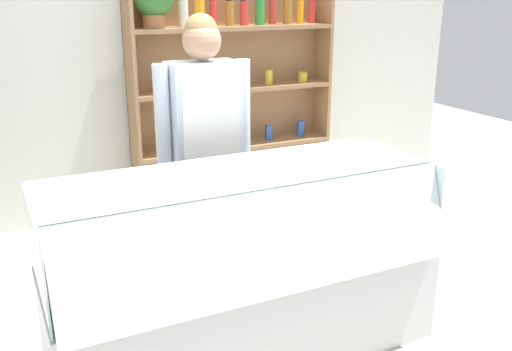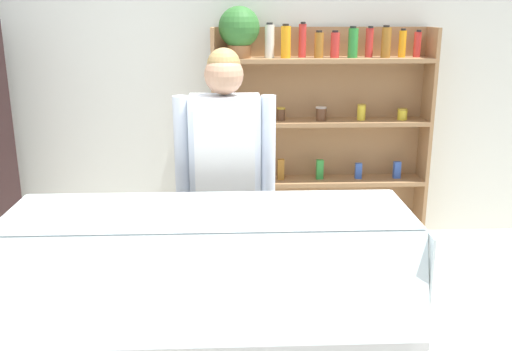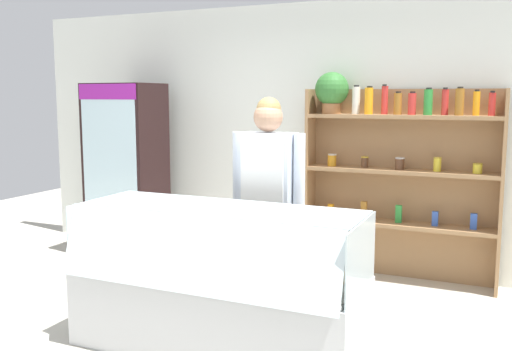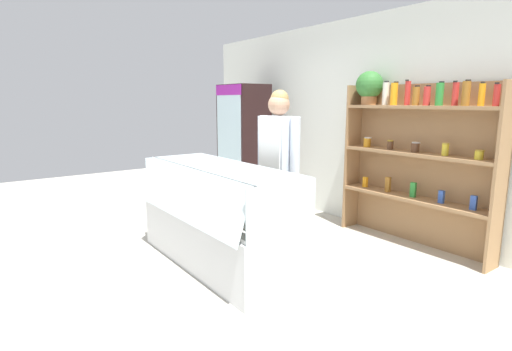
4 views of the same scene
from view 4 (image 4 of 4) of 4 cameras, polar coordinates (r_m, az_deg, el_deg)
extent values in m
plane|color=#B7B2A3|center=(4.29, -5.77, -11.87)|extent=(12.00, 12.00, 0.00)
cube|color=silver|center=(5.48, 15.10, 7.25)|extent=(6.80, 0.10, 2.70)
cube|color=black|center=(6.56, -1.77, 4.58)|extent=(0.76, 0.56, 1.89)
cube|color=silver|center=(6.41, -3.89, 4.41)|extent=(0.68, 0.01, 1.69)
cube|color=#8C1E8C|center=(6.37, -4.01, 12.10)|extent=(0.72, 0.01, 0.16)
cylinder|color=#3356B2|center=(6.73, -4.45, -0.50)|extent=(0.07, 0.07, 0.18)
cylinder|color=#3356B2|center=(6.60, -3.72, -0.65)|extent=(0.07, 0.07, 0.20)
cylinder|color=#9E6623|center=(6.47, -2.96, -0.83)|extent=(0.06, 0.06, 0.21)
cylinder|color=orange|center=(6.34, -2.16, -1.30)|extent=(0.05, 0.05, 0.16)
cylinder|color=#3356B2|center=(6.63, -4.40, 3.83)|extent=(0.05, 0.05, 0.22)
cylinder|color=#2D8C38|center=(6.45, -3.39, 3.61)|extent=(0.07, 0.07, 0.21)
cylinder|color=#9E6623|center=(6.28, -2.33, 3.22)|extent=(0.07, 0.07, 0.16)
cylinder|color=red|center=(6.62, -4.58, 7.91)|extent=(0.05, 0.05, 0.16)
cylinder|color=silver|center=(6.48, -3.83, 7.83)|extent=(0.05, 0.05, 0.16)
cylinder|color=silver|center=(6.35, -3.04, 7.85)|extent=(0.06, 0.06, 0.17)
cylinder|color=silver|center=(6.21, -2.23, 7.88)|extent=(0.06, 0.06, 0.19)
cube|color=#9E754C|center=(4.91, 22.62, 1.31)|extent=(1.81, 0.02, 1.83)
cube|color=#9E754C|center=(5.31, 13.62, 2.48)|extent=(0.03, 0.28, 1.83)
cube|color=#9E754C|center=(4.39, 31.57, -0.46)|extent=(0.03, 0.28, 1.83)
cube|color=#9E754C|center=(4.86, 21.45, -3.09)|extent=(1.75, 0.28, 0.04)
cube|color=#9E754C|center=(4.77, 21.87, 2.89)|extent=(1.75, 0.28, 0.04)
cube|color=#9E754C|center=(4.74, 22.30, 9.03)|extent=(1.75, 0.28, 0.04)
cylinder|color=#996038|center=(5.13, 15.80, 10.24)|extent=(0.18, 0.18, 0.10)
sphere|color=#306D2D|center=(5.13, 15.91, 12.35)|extent=(0.33, 0.33, 0.33)
cylinder|color=silver|center=(4.98, 18.04, 11.04)|extent=(0.08, 0.08, 0.26)
cylinder|color=black|center=(4.98, 18.17, 12.61)|extent=(0.05, 0.05, 0.02)
cylinder|color=orange|center=(4.88, 19.12, 10.93)|extent=(0.08, 0.08, 0.25)
cylinder|color=black|center=(4.91, 19.40, 12.46)|extent=(0.05, 0.05, 0.02)
cylinder|color=red|center=(4.85, 20.84, 10.92)|extent=(0.06, 0.06, 0.26)
cylinder|color=black|center=(4.83, 20.79, 12.59)|extent=(0.04, 0.04, 0.02)
cylinder|color=#9E6623|center=(4.75, 21.89, 10.47)|extent=(0.07, 0.07, 0.20)
cylinder|color=black|center=(4.76, 22.06, 11.75)|extent=(0.05, 0.05, 0.02)
cylinder|color=red|center=(4.68, 23.23, 10.39)|extent=(0.07, 0.07, 0.20)
cylinder|color=black|center=(4.69, 23.43, 11.68)|extent=(0.05, 0.05, 0.02)
cylinder|color=#2D8C38|center=(4.60, 24.74, 10.49)|extent=(0.08, 0.08, 0.23)
cylinder|color=black|center=(4.62, 25.01, 12.00)|extent=(0.05, 0.05, 0.02)
cylinder|color=red|center=(4.57, 26.60, 10.35)|extent=(0.06, 0.06, 0.23)
cylinder|color=black|center=(4.55, 26.60, 11.92)|extent=(0.04, 0.04, 0.02)
cylinder|color=#9E6623|center=(4.48, 27.80, 10.31)|extent=(0.08, 0.08, 0.24)
cylinder|color=black|center=(4.50, 28.06, 11.90)|extent=(0.05, 0.05, 0.02)
cylinder|color=orange|center=(4.44, 29.55, 10.00)|extent=(0.06, 0.06, 0.21)
cylinder|color=black|center=(4.44, 29.67, 11.46)|extent=(0.04, 0.04, 0.02)
cylinder|color=red|center=(4.40, 31.15, 9.79)|extent=(0.06, 0.06, 0.20)
cylinder|color=black|center=(4.38, 31.19, 11.21)|extent=(0.04, 0.04, 0.02)
cylinder|color=orange|center=(5.13, 15.59, 4.56)|extent=(0.09, 0.09, 0.11)
cylinder|color=silver|center=(5.13, 15.71, 5.22)|extent=(0.09, 0.09, 0.01)
cylinder|color=brown|center=(4.95, 18.64, 4.12)|extent=(0.07, 0.07, 0.10)
cylinder|color=gold|center=(4.94, 18.65, 4.74)|extent=(0.07, 0.07, 0.01)
cylinder|color=brown|center=(4.76, 21.79, 3.70)|extent=(0.09, 0.09, 0.10)
cylinder|color=silver|center=(4.76, 21.91, 4.38)|extent=(0.09, 0.09, 0.01)
cylinder|color=yellow|center=(4.59, 25.42, 3.33)|extent=(0.07, 0.07, 0.12)
cylinder|color=gold|center=(4.59, 25.50, 4.14)|extent=(0.07, 0.07, 0.01)
cylinder|color=yellow|center=(4.44, 29.25, 2.53)|extent=(0.08, 0.08, 0.08)
cylinder|color=gold|center=(4.44, 29.36, 3.13)|extent=(0.08, 0.08, 0.01)
cube|color=orange|center=(5.22, 15.34, -0.91)|extent=(0.06, 0.04, 0.13)
cube|color=#9E6623|center=(5.02, 18.33, -1.22)|extent=(0.06, 0.04, 0.18)
cube|color=#2D8C38|center=(4.84, 21.53, -1.91)|extent=(0.06, 0.04, 0.17)
cube|color=#3356B2|center=(4.68, 24.96, -2.78)|extent=(0.05, 0.04, 0.14)
cube|color=#3356B2|center=(4.53, 28.65, -3.44)|extent=(0.06, 0.04, 0.15)
cube|color=silver|center=(4.13, -5.26, -8.67)|extent=(2.01, 0.76, 0.55)
cube|color=white|center=(4.05, -5.33, -4.73)|extent=(1.95, 0.70, 0.03)
cube|color=silver|center=(3.83, -9.98, -2.55)|extent=(1.97, 0.16, 0.47)
cube|color=silver|center=(3.98, -4.82, 1.36)|extent=(1.97, 0.60, 0.01)
cube|color=silver|center=(4.86, -11.43, 0.19)|extent=(0.01, 0.72, 0.45)
cube|color=silver|center=(3.21, 3.84, -5.01)|extent=(0.01, 0.72, 0.45)
cube|color=tan|center=(4.80, -9.59, -1.85)|extent=(0.17, 0.11, 0.06)
cube|color=white|center=(4.70, -12.05, -2.24)|extent=(0.05, 0.03, 0.02)
cube|color=tan|center=(4.61, -8.41, -2.38)|extent=(0.17, 0.14, 0.05)
cube|color=white|center=(4.52, -10.95, -2.73)|extent=(0.05, 0.03, 0.02)
cube|color=tan|center=(4.43, -7.14, -2.87)|extent=(0.16, 0.14, 0.05)
cube|color=white|center=(4.33, -9.76, -3.26)|extent=(0.05, 0.03, 0.02)
cube|color=beige|center=(4.26, -5.75, -3.39)|extent=(0.16, 0.11, 0.05)
cube|color=white|center=(4.15, -8.45, -3.83)|extent=(0.05, 0.03, 0.02)
cube|color=tan|center=(4.08, -4.25, -4.06)|extent=(0.16, 0.14, 0.04)
cube|color=white|center=(3.97, -7.03, -4.46)|extent=(0.05, 0.03, 0.02)
cube|color=tan|center=(3.91, -2.61, -4.61)|extent=(0.16, 0.13, 0.05)
cube|color=white|center=(3.79, -5.47, -5.14)|extent=(0.05, 0.03, 0.02)
cube|color=tan|center=(3.74, -0.82, -5.36)|extent=(0.16, 0.12, 0.04)
cube|color=white|center=(3.62, -3.76, -5.89)|extent=(0.05, 0.03, 0.02)
cube|color=tan|center=(3.58, 1.14, -6.00)|extent=(0.16, 0.11, 0.06)
cube|color=white|center=(3.45, -1.87, -6.70)|extent=(0.05, 0.03, 0.02)
cube|color=tan|center=(3.42, 3.29, -6.94)|extent=(0.17, 0.15, 0.04)
cube|color=white|center=(3.29, 0.22, -7.58)|extent=(0.05, 0.03, 0.02)
cylinder|color=#C1706B|center=(4.69, -11.75, -1.75)|extent=(0.16, 0.14, 0.13)
cylinder|color=#A35B4C|center=(4.50, -10.58, -2.27)|extent=(0.17, 0.15, 0.13)
cylinder|color=tan|center=(4.30, -9.31, -2.60)|extent=(0.21, 0.19, 0.16)
cylinder|color=white|center=(3.56, -2.43, -5.02)|extent=(0.07, 0.07, 0.19)
cylinder|color=white|center=(3.48, -1.52, -5.20)|extent=(0.07, 0.07, 0.21)
cylinder|color=#2D2D38|center=(4.49, 2.37, -5.31)|extent=(0.13, 0.13, 0.81)
cylinder|color=#2D2D38|center=(4.36, 3.88, -5.84)|extent=(0.13, 0.13, 0.81)
cube|color=silver|center=(4.28, 3.21, 3.98)|extent=(0.42, 0.24, 0.67)
cube|color=white|center=(4.26, 1.86, -0.91)|extent=(0.35, 0.01, 1.25)
cylinder|color=silver|center=(4.48, 1.11, 4.72)|extent=(0.09, 0.09, 0.60)
cylinder|color=silver|center=(4.08, 5.53, 4.09)|extent=(0.09, 0.09, 0.60)
sphere|color=tan|center=(4.25, 3.28, 10.08)|extent=(0.23, 0.23, 0.23)
sphere|color=#997A47|center=(4.26, 3.39, 10.85)|extent=(0.19, 0.19, 0.19)
camera|label=1|loc=(4.51, -43.05, 10.98)|focal=40.00mm
camera|label=2|loc=(3.31, -48.47, 12.74)|focal=40.00mm
camera|label=3|loc=(2.08, -78.30, 5.57)|focal=40.00mm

